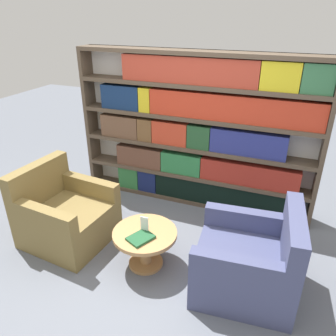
# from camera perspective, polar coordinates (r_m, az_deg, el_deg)

# --- Properties ---
(ground_plane) EXTENTS (14.00, 14.00, 0.00)m
(ground_plane) POSITION_cam_1_polar(r_m,az_deg,el_deg) (3.48, -3.81, -17.33)
(ground_plane) COLOR slate
(bookshelf) EXTENTS (3.05, 0.30, 1.96)m
(bookshelf) POSITION_cam_1_polar(r_m,az_deg,el_deg) (4.15, 5.48, 6.07)
(bookshelf) COLOR silver
(bookshelf) RESTS_ON ground_plane
(armchair_left) EXTENTS (0.95, 0.90, 0.87)m
(armchair_left) POSITION_cam_1_polar(r_m,az_deg,el_deg) (3.87, -17.49, -7.96)
(armchair_left) COLOR olive
(armchair_left) RESTS_ON ground_plane
(armchair_right) EXTENTS (0.95, 0.90, 0.87)m
(armchair_right) POSITION_cam_1_polar(r_m,az_deg,el_deg) (3.19, 13.95, -15.75)
(armchair_right) COLOR #42476B
(armchair_right) RESTS_ON ground_plane
(coffee_table) EXTENTS (0.64, 0.64, 0.40)m
(coffee_table) POSITION_cam_1_polar(r_m,az_deg,el_deg) (3.36, -4.01, -12.60)
(coffee_table) COLOR #AD7F4C
(coffee_table) RESTS_ON ground_plane
(table_sign) EXTENTS (0.08, 0.06, 0.17)m
(table_sign) POSITION_cam_1_polar(r_m,az_deg,el_deg) (3.25, -4.11, -9.98)
(table_sign) COLOR black
(table_sign) RESTS_ON coffee_table
(stray_book) EXTENTS (0.26, 0.29, 0.03)m
(stray_book) POSITION_cam_1_polar(r_m,az_deg,el_deg) (3.20, -4.78, -12.04)
(stray_book) COLOR #1E512D
(stray_book) RESTS_ON coffee_table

